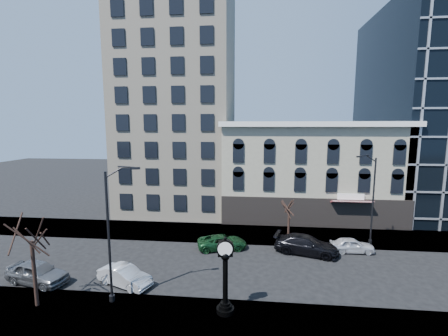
# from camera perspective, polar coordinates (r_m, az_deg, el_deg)

# --- Properties ---
(ground) EXTENTS (160.00, 160.00, 0.00)m
(ground) POSITION_cam_1_polar(r_m,az_deg,el_deg) (27.36, -5.27, -17.99)
(ground) COLOR black
(ground) RESTS_ON ground
(sidewalk_far) EXTENTS (160.00, 6.00, 0.12)m
(sidewalk_far) POSITION_cam_1_polar(r_m,az_deg,el_deg) (34.60, -2.69, -12.15)
(sidewalk_far) COLOR gray
(sidewalk_far) RESTS_ON ground
(sidewalk_near) EXTENTS (160.00, 6.00, 0.12)m
(sidewalk_near) POSITION_cam_1_polar(r_m,az_deg,el_deg) (20.61, -10.05, -27.41)
(sidewalk_near) COLOR gray
(sidewalk_near) RESTS_ON ground
(cream_tower) EXTENTS (15.90, 15.40, 42.50)m
(cream_tower) POSITION_cam_1_polar(r_m,az_deg,el_deg) (44.99, -8.81, 17.30)
(cream_tower) COLOR beige
(cream_tower) RESTS_ON ground
(victorian_row) EXTENTS (22.60, 11.19, 12.50)m
(victorian_row) POSITION_cam_1_polar(r_m,az_deg,el_deg) (41.09, 15.74, -0.67)
(victorian_row) COLOR #9B9680
(victorian_row) RESTS_ON ground
(street_clock) EXTENTS (1.14, 1.14, 5.05)m
(street_clock) POSITION_cam_1_polar(r_m,az_deg,el_deg) (20.15, 0.25, -20.34)
(street_clock) COLOR black
(street_clock) RESTS_ON sidewalk_near
(street_lamp_near) EXTENTS (2.39, 0.97, 9.48)m
(street_lamp_near) POSITION_cam_1_polar(r_m,az_deg,el_deg) (20.89, -19.57, -5.47)
(street_lamp_near) COLOR black
(street_lamp_near) RESTS_ON sidewalk_near
(street_lamp_far) EXTENTS (2.31, 1.05, 9.29)m
(street_lamp_far) POSITION_cam_1_polar(r_m,az_deg,el_deg) (32.56, 25.88, -1.36)
(street_lamp_far) COLOR black
(street_lamp_far) RESTS_ON sidewalk_far
(bare_tree_near) EXTENTS (4.20, 4.20, 7.22)m
(bare_tree_near) POSITION_cam_1_polar(r_m,az_deg,el_deg) (23.18, -33.00, -9.34)
(bare_tree_near) COLOR #301F18
(bare_tree_near) RESTS_ON sidewalk_near
(bare_tree_far) EXTENTS (2.90, 2.90, 4.98)m
(bare_tree_far) POSITION_cam_1_polar(r_m,az_deg,el_deg) (32.45, 12.33, -6.65)
(bare_tree_far) COLOR #301F18
(bare_tree_far) RESTS_ON sidewalk_far
(car_near_a) EXTENTS (5.28, 3.03, 1.69)m
(car_near_a) POSITION_cam_1_polar(r_m,az_deg,el_deg) (28.18, -32.01, -16.52)
(car_near_a) COLOR #595B60
(car_near_a) RESTS_ON ground
(car_near_b) EXTENTS (4.64, 3.03, 1.44)m
(car_near_b) POSITION_cam_1_polar(r_m,az_deg,el_deg) (25.21, -18.38, -18.93)
(car_near_b) COLOR silver
(car_near_b) RESTS_ON ground
(car_far_a) EXTENTS (5.21, 3.32, 1.34)m
(car_far_a) POSITION_cam_1_polar(r_m,az_deg,el_deg) (30.23, -0.36, -13.95)
(car_far_a) COLOR #143F1E
(car_far_a) RESTS_ON ground
(car_far_b) EXTENTS (6.35, 3.93, 1.72)m
(car_far_b) POSITION_cam_1_polar(r_m,az_deg,el_deg) (30.18, 15.40, -13.91)
(car_far_b) COLOR black
(car_far_b) RESTS_ON ground
(car_far_c) EXTENTS (4.08, 1.74, 1.37)m
(car_far_c) POSITION_cam_1_polar(r_m,az_deg,el_deg) (31.96, 23.18, -13.35)
(car_far_c) COLOR silver
(car_far_c) RESTS_ON ground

